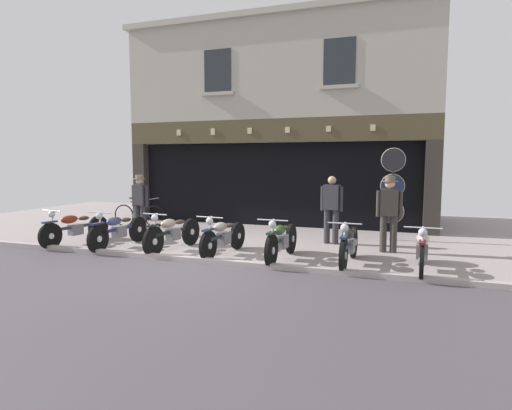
{
  "coord_description": "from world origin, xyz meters",
  "views": [
    {
      "loc": [
        4.03,
        -7.55,
        2.03
      ],
      "look_at": [
        0.43,
        2.64,
        0.92
      ],
      "focal_mm": 30.29,
      "sensor_mm": 36.0,
      "label": 1
    }
  ],
  "objects_px": {
    "motorcycle_right": "(349,243)",
    "shopkeeper_center": "(332,206)",
    "motorcycle_center_right": "(282,239)",
    "motorcycle_far_left": "(75,227)",
    "advert_board_near": "(206,170)",
    "leaning_bicycle": "(139,215)",
    "salesman_right": "(389,210)",
    "motorcycle_center": "(223,236)",
    "tyre_sign_pole": "(393,187)",
    "motorcycle_left": "(119,230)",
    "salesman_left": "(140,201)",
    "motorcycle_center_left": "(173,232)",
    "motorcycle_far_right": "(422,248)"
  },
  "relations": [
    {
      "from": "motorcycle_right",
      "to": "shopkeeper_center",
      "type": "relative_size",
      "value": 1.2
    },
    {
      "from": "motorcycle_center_right",
      "to": "motorcycle_right",
      "type": "bearing_deg",
      "value": -178.01
    },
    {
      "from": "motorcycle_right",
      "to": "motorcycle_far_left",
      "type": "bearing_deg",
      "value": 1.58
    },
    {
      "from": "advert_board_near",
      "to": "leaning_bicycle",
      "type": "distance_m",
      "value": 2.63
    },
    {
      "from": "salesman_right",
      "to": "motorcycle_center_right",
      "type": "bearing_deg",
      "value": 34.85
    },
    {
      "from": "salesman_right",
      "to": "motorcycle_center",
      "type": "bearing_deg",
      "value": 21.66
    },
    {
      "from": "motorcycle_center",
      "to": "tyre_sign_pole",
      "type": "bearing_deg",
      "value": -132.68
    },
    {
      "from": "motorcycle_left",
      "to": "salesman_left",
      "type": "height_order",
      "value": "salesman_left"
    },
    {
      "from": "motorcycle_left",
      "to": "tyre_sign_pole",
      "type": "distance_m",
      "value": 6.85
    },
    {
      "from": "motorcycle_far_left",
      "to": "motorcycle_center",
      "type": "distance_m",
      "value": 3.93
    },
    {
      "from": "motorcycle_center_left",
      "to": "motorcycle_center",
      "type": "bearing_deg",
      "value": -174.69
    },
    {
      "from": "motorcycle_right",
      "to": "salesman_left",
      "type": "distance_m",
      "value": 6.21
    },
    {
      "from": "salesman_left",
      "to": "tyre_sign_pole",
      "type": "relative_size",
      "value": 0.7
    },
    {
      "from": "motorcycle_center_left",
      "to": "advert_board_near",
      "type": "distance_m",
      "value": 4.84
    },
    {
      "from": "motorcycle_far_left",
      "to": "motorcycle_center_left",
      "type": "distance_m",
      "value": 2.67
    },
    {
      "from": "advert_board_near",
      "to": "motorcycle_left",
      "type": "bearing_deg",
      "value": -90.96
    },
    {
      "from": "motorcycle_right",
      "to": "advert_board_near",
      "type": "relative_size",
      "value": 1.94
    },
    {
      "from": "shopkeeper_center",
      "to": "salesman_right",
      "type": "height_order",
      "value": "salesman_right"
    },
    {
      "from": "salesman_left",
      "to": "tyre_sign_pole",
      "type": "distance_m",
      "value": 6.78
    },
    {
      "from": "motorcycle_center_left",
      "to": "motorcycle_far_right",
      "type": "distance_m",
      "value": 5.29
    },
    {
      "from": "motorcycle_left",
      "to": "shopkeeper_center",
      "type": "bearing_deg",
      "value": -154.04
    },
    {
      "from": "motorcycle_center",
      "to": "motorcycle_right",
      "type": "xyz_separation_m",
      "value": [
        2.69,
        -0.04,
        0.01
      ]
    },
    {
      "from": "leaning_bicycle",
      "to": "motorcycle_center_right",
      "type": "bearing_deg",
      "value": 61.22
    },
    {
      "from": "motorcycle_far_right",
      "to": "leaning_bicycle",
      "type": "xyz_separation_m",
      "value": [
        -8.12,
        2.87,
        -0.05
      ]
    },
    {
      "from": "motorcycle_far_left",
      "to": "motorcycle_center_right",
      "type": "distance_m",
      "value": 5.26
    },
    {
      "from": "motorcycle_left",
      "to": "advert_board_near",
      "type": "relative_size",
      "value": 2.03
    },
    {
      "from": "salesman_left",
      "to": "advert_board_near",
      "type": "bearing_deg",
      "value": -96.12
    },
    {
      "from": "salesman_right",
      "to": "salesman_left",
      "type": "bearing_deg",
      "value": -3.76
    },
    {
      "from": "motorcycle_center",
      "to": "shopkeeper_center",
      "type": "distance_m",
      "value": 2.9
    },
    {
      "from": "shopkeeper_center",
      "to": "tyre_sign_pole",
      "type": "xyz_separation_m",
      "value": [
        1.38,
        1.0,
        0.45
      ]
    },
    {
      "from": "shopkeeper_center",
      "to": "leaning_bicycle",
      "type": "distance_m",
      "value": 6.16
    },
    {
      "from": "motorcycle_far_right",
      "to": "leaning_bicycle",
      "type": "distance_m",
      "value": 8.61
    },
    {
      "from": "motorcycle_center",
      "to": "leaning_bicycle",
      "type": "xyz_separation_m",
      "value": [
        -4.09,
        2.81,
        -0.05
      ]
    },
    {
      "from": "motorcycle_center_left",
      "to": "tyre_sign_pole",
      "type": "distance_m",
      "value": 5.61
    },
    {
      "from": "motorcycle_center_left",
      "to": "motorcycle_center",
      "type": "relative_size",
      "value": 1.06
    },
    {
      "from": "salesman_left",
      "to": "motorcycle_center_right",
      "type": "bearing_deg",
      "value": 166.75
    },
    {
      "from": "motorcycle_far_left",
      "to": "motorcycle_left",
      "type": "bearing_deg",
      "value": -171.79
    },
    {
      "from": "salesman_left",
      "to": "motorcycle_far_left",
      "type": "bearing_deg",
      "value": 77.04
    },
    {
      "from": "motorcycle_center_right",
      "to": "motorcycle_far_right",
      "type": "distance_m",
      "value": 2.7
    },
    {
      "from": "motorcycle_far_left",
      "to": "motorcycle_center_left",
      "type": "bearing_deg",
      "value": -170.18
    },
    {
      "from": "motorcycle_center_left",
      "to": "motorcycle_right",
      "type": "height_order",
      "value": "motorcycle_center_left"
    },
    {
      "from": "motorcycle_center_left",
      "to": "motorcycle_center",
      "type": "xyz_separation_m",
      "value": [
        1.26,
        -0.02,
        -0.01
      ]
    },
    {
      "from": "motorcycle_left",
      "to": "motorcycle_center_left",
      "type": "height_order",
      "value": "motorcycle_center_left"
    },
    {
      "from": "motorcycle_center",
      "to": "motorcycle_center_right",
      "type": "height_order",
      "value": "motorcycle_center_right"
    },
    {
      "from": "motorcycle_center_left",
      "to": "motorcycle_center_right",
      "type": "distance_m",
      "value": 2.59
    },
    {
      "from": "motorcycle_far_left",
      "to": "motorcycle_right",
      "type": "relative_size",
      "value": 1.02
    },
    {
      "from": "salesman_left",
      "to": "salesman_right",
      "type": "bearing_deg",
      "value": -174.45
    },
    {
      "from": "salesman_left",
      "to": "shopkeeper_center",
      "type": "relative_size",
      "value": 0.99
    },
    {
      "from": "motorcycle_center_left",
      "to": "motorcycle_far_right",
      "type": "height_order",
      "value": "motorcycle_center_left"
    },
    {
      "from": "motorcycle_right",
      "to": "salesman_left",
      "type": "height_order",
      "value": "salesman_left"
    }
  ]
}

